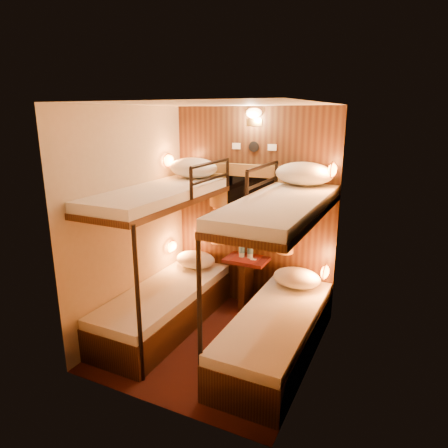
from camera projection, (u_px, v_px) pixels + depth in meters
The scene contains 22 objects.
floor at pixel (214, 342), 4.19m from camera, with size 2.10×2.10×0.00m, color #34150E.
ceiling at pixel (213, 104), 3.55m from camera, with size 2.10×2.10×0.00m, color silver.
wall_back at pixel (254, 210), 4.78m from camera, with size 2.40×2.40×0.00m, color #C6B293.
wall_front at pixel (149, 269), 2.96m from camera, with size 2.40×2.40×0.00m, color #C6B293.
wall_left at pixel (131, 221), 4.29m from camera, with size 2.40×2.40×0.00m, color #C6B293.
wall_right at pixel (316, 247), 3.45m from camera, with size 2.40×2.40×0.00m, color #C6B293.
back_panel at pixel (253, 210), 4.77m from camera, with size 2.00×0.03×2.40m, color black.
bunk_left at pixel (164, 279), 4.38m from camera, with size 0.72×1.90×1.82m.
bunk_right at pixel (277, 303), 3.83m from camera, with size 0.72×1.90×1.82m.
window at pixel (252, 212), 4.75m from camera, with size 1.00×0.12×0.79m.
curtains at pixel (251, 206), 4.70m from camera, with size 1.10×0.22×1.00m.
back_fixtures at pixel (254, 120), 4.46m from camera, with size 0.54×0.09×0.48m.
reading_lamps at pixel (242, 213), 4.47m from camera, with size 2.00×0.20×1.25m.
table at pixel (246, 277), 4.82m from camera, with size 0.50×0.34×0.66m.
bottle_left at pixel (242, 248), 4.77m from camera, with size 0.07×0.07×0.25m.
bottle_right at pixel (250, 249), 4.74m from camera, with size 0.07×0.07×0.25m.
sachet_a at pixel (250, 258), 4.75m from camera, with size 0.07×0.05×0.01m, color silver.
sachet_b at pixel (253, 260), 4.70m from camera, with size 0.07×0.05×0.01m, color silver.
pillow_lower_left at pixel (196, 260), 4.98m from camera, with size 0.51×0.37×0.20m, color silver.
pillow_lower_right at pixel (297, 278), 4.41m from camera, with size 0.53×0.38×0.21m, color silver.
pillow_upper_left at pixel (193, 168), 4.66m from camera, with size 0.59×0.42×0.23m, color silver.
pillow_upper_right at pixel (304, 174), 4.17m from camera, with size 0.61×0.44×0.24m, color silver.
Camera 1 is at (1.71, -3.30, 2.31)m, focal length 32.00 mm.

